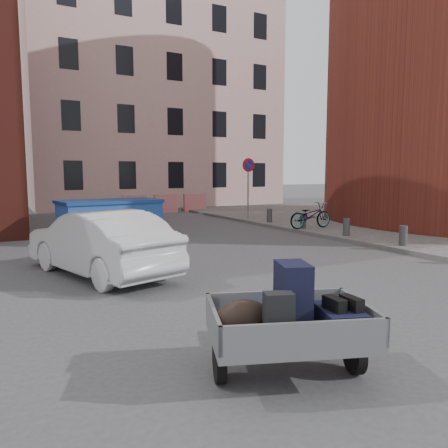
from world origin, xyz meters
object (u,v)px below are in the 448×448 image
dumpster (110,220)px  silver_car (100,243)px  bicycle (310,215)px  trailer (288,321)px

dumpster → silver_car: 4.86m
bicycle → silver_car: bearing=112.7°
trailer → bicycle: size_ratio=1.11×
bicycle → trailer: bearing=140.4°
dumpster → silver_car: (-1.33, -4.68, 0.03)m
trailer → bicycle: (7.59, 8.95, -0.02)m
silver_car → bicycle: bearing=-174.6°
trailer → silver_car: bearing=116.9°
dumpster → bicycle: dumpster is taller
trailer → silver_car: size_ratio=0.48×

